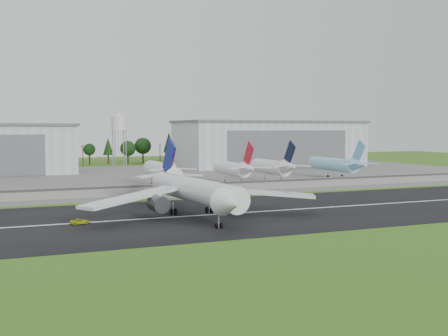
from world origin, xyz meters
name	(u,v)px	position (x,y,z in m)	size (l,w,h in m)	color
ground	(307,216)	(0.00, 0.00, 0.00)	(600.00, 600.00, 0.00)	#416B19
runway	(286,210)	(0.00, 10.00, 0.05)	(320.00, 60.00, 0.10)	black
runway_centerline	(286,210)	(0.00, 10.00, 0.11)	(220.00, 1.00, 0.02)	white
apron	(163,176)	(0.00, 120.00, 0.05)	(320.00, 150.00, 0.10)	slate
blast_fence	(220,187)	(0.00, 54.99, 1.81)	(240.00, 0.61, 3.50)	gray
hangar_east	(269,143)	(75.00, 164.92, 12.63)	(102.00, 47.00, 25.20)	silver
water_tower	(119,122)	(-5.00, 185.00, 24.55)	(8.40, 8.40, 29.40)	#99999E
utility_poles	(123,165)	(0.00, 200.00, 0.00)	(230.00, 3.00, 12.00)	black
treeline	(117,164)	(0.00, 215.00, 0.00)	(320.00, 16.00, 22.00)	black
main_airliner	(195,196)	(-24.84, 9.56, 4.89)	(57.17, 59.24, 18.17)	white
ground_vehicle	(80,221)	(-51.74, 8.48, 0.69)	(1.94, 4.22, 1.17)	#C5CF18
parked_jet_red_a	(162,170)	(-13.19, 76.57, 6.20)	(7.36, 31.29, 16.71)	white
parked_jet_red_b	(235,168)	(15.10, 76.52, 5.93)	(7.36, 31.29, 16.42)	white
parked_jet_navy	(274,167)	(31.71, 76.56, 6.14)	(7.36, 31.29, 16.64)	white
parked_jet_skyblue	(337,164)	(63.71, 81.55, 6.03)	(7.36, 37.29, 16.59)	#89CEED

